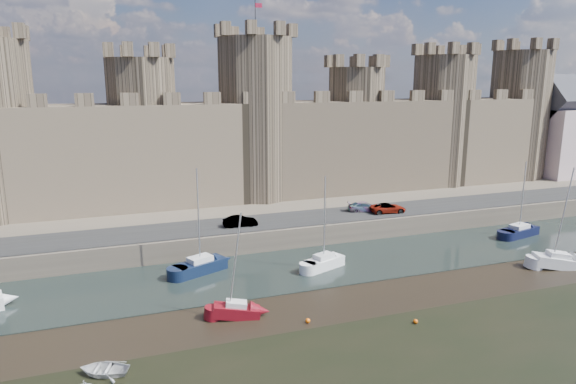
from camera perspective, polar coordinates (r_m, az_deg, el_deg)
name	(u,v)px	position (r m, az deg, el deg)	size (l,w,h in m)	color
water_channel	(302,267)	(55.63, 1.61, -8.38)	(160.00, 12.00, 0.08)	black
quay	(227,189)	(88.50, -6.79, 0.29)	(160.00, 60.00, 2.50)	#4C443A
road	(274,221)	(63.80, -1.61, -3.24)	(160.00, 7.00, 0.10)	black
castle	(239,136)	(75.13, -5.43, 6.20)	(108.50, 11.00, 29.00)	#42382B
car_1	(240,221)	(61.61, -5.34, -3.27)	(1.42, 4.07, 1.34)	gray
car_2	(365,207)	(69.04, 8.51, -1.64)	(1.81, 4.46, 1.29)	gray
car_3	(388,208)	(68.80, 11.03, -1.77)	(2.21, 4.79, 1.33)	gray
sailboat_1	(200,265)	(54.69, -9.72, -8.03)	(5.90, 4.19, 11.04)	black
sailboat_2	(324,262)	(55.23, 4.00, -7.72)	(4.98, 3.36, 10.02)	white
sailboat_3	(519,231)	(72.36, 24.30, -3.94)	(5.84, 3.31, 9.66)	black
sailboat_4	(236,310)	(44.85, -5.75, -12.88)	(4.19, 2.38, 9.24)	maroon
sailboat_5	(558,261)	(62.53, 27.80, -6.77)	(5.43, 3.54, 10.93)	silver
dinghy_6	(104,369)	(39.36, -19.76, -18.06)	(2.40, 0.70, 3.36)	silver
buoy_1	(308,321)	(43.94, 2.22, -14.10)	(0.41, 0.41, 0.41)	#FF660B
buoy_3	(415,321)	(45.08, 13.98, -13.78)	(0.40, 0.40, 0.40)	#E85A0A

